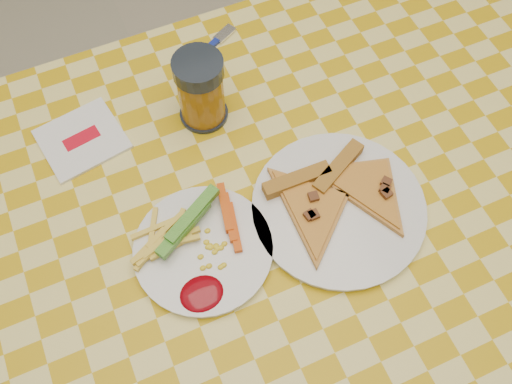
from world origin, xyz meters
TOP-DOWN VIEW (x-y plane):
  - ground at (0.00, 0.00)m, footprint 8.00×8.00m
  - table at (0.00, 0.00)m, footprint 1.28×0.88m
  - plate_left at (-0.11, -0.00)m, footprint 0.25×0.25m
  - plate_right at (0.10, -0.02)m, footprint 0.32×0.32m
  - fries_veggies at (-0.12, 0.01)m, footprint 0.19×0.18m
  - pizza_slices at (0.10, -0.01)m, footprint 0.26×0.24m
  - drink_glass at (-0.02, 0.23)m, footprint 0.08×0.08m
  - napkin at (-0.22, 0.26)m, footprint 0.14×0.14m
  - fork at (0.04, 0.35)m, footprint 0.13×0.08m

SIDE VIEW (x-z plane):
  - ground at x=0.00m, z-range 0.00..0.00m
  - table at x=0.00m, z-range 0.30..1.06m
  - napkin at x=-0.22m, z-range 0.76..0.76m
  - fork at x=0.04m, z-range 0.76..0.76m
  - plate_left at x=-0.11m, z-range 0.76..0.77m
  - plate_right at x=0.10m, z-range 0.76..0.77m
  - pizza_slices at x=0.10m, z-range 0.76..0.79m
  - fries_veggies at x=-0.12m, z-range 0.76..0.80m
  - drink_glass at x=-0.02m, z-range 0.75..0.89m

